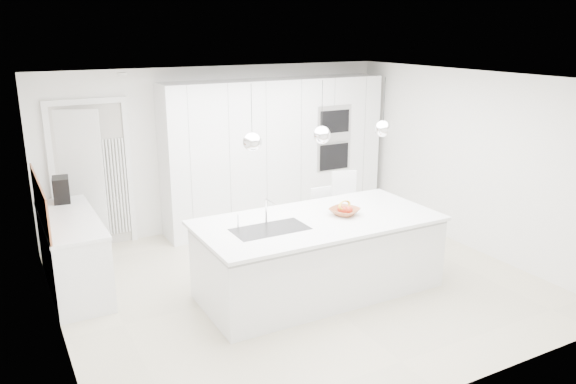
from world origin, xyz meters
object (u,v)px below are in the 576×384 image
espresso_machine (61,190)px  bar_stool_right (349,212)px  bar_stool_left (325,225)px  fruit_bowl (345,212)px  island_base (320,258)px

espresso_machine → bar_stool_right: (3.59, -1.24, -0.51)m
espresso_machine → bar_stool_right: 3.83m
espresso_machine → bar_stool_left: (3.10, -1.40, -0.57)m
fruit_bowl → espresso_machine: size_ratio=1.04×
island_base → espresso_machine: size_ratio=8.62×
bar_stool_left → espresso_machine: bearing=156.5°
espresso_machine → fruit_bowl: bearing=-29.7°
island_base → fruit_bowl: 0.62m
island_base → bar_stool_right: bar_stool_right is taller
island_base → fruit_bowl: (0.35, 0.03, 0.51)m
island_base → bar_stool_left: size_ratio=2.84×
bar_stool_left → fruit_bowl: bearing=-105.0°
island_base → espresso_machine: 3.40m
island_base → bar_stool_right: size_ratio=2.52×
bar_stool_right → espresso_machine: bearing=179.9°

